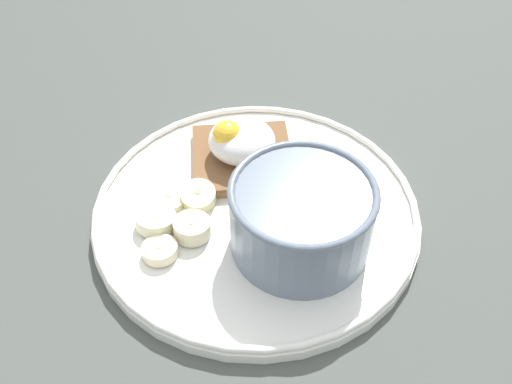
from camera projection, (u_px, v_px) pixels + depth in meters
The scene contains 10 objects.
ground_plane at pixel (256, 224), 49.94cm from camera, with size 120.00×120.00×2.00cm, color #474C46.
plate at pixel (256, 210), 48.66cm from camera, with size 27.70×27.70×1.60cm.
oatmeal_bowl at pixel (301, 216), 43.58cm from camera, with size 11.25×11.25×6.22cm.
toast_slice at pixel (242, 158), 52.10cm from camera, with size 11.93×11.93×1.08cm.
poached_egg at pixel (240, 140), 50.49cm from camera, with size 6.02×5.77×3.86cm.
banana_slice_front at pixel (198, 196), 48.52cm from camera, with size 3.78×3.90×1.72cm.
banana_slice_left at pixel (156, 220), 46.70cm from camera, with size 3.49×3.60×1.55cm.
banana_slice_back at pixel (192, 228), 45.97cm from camera, with size 3.14×3.24×1.64cm.
banana_slice_right at pixel (160, 250), 44.69cm from camera, with size 3.98×4.00×1.14cm.
banana_slice_inner at pixel (170, 198), 48.59cm from camera, with size 3.91×3.93×1.40cm.
Camera 1 is at (-11.25, 30.96, 38.65)cm, focal length 40.00 mm.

